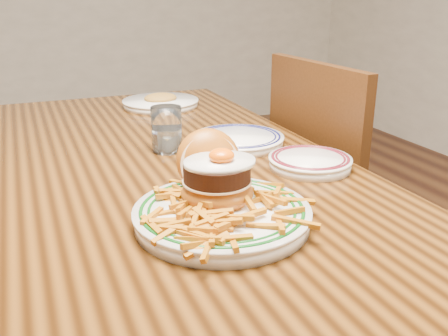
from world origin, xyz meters
name	(u,v)px	position (x,y,z in m)	size (l,w,h in m)	color
table	(161,192)	(0.00, 0.00, 0.66)	(0.85, 1.60, 0.75)	black
chair_right	(342,201)	(0.61, 0.06, 0.51)	(0.47, 0.47, 0.95)	#3C1F0C
main_plate	(220,199)	(0.01, -0.37, 0.79)	(0.32, 0.33, 0.15)	white
side_plate	(310,161)	(0.31, -0.20, 0.77)	(0.19, 0.19, 0.03)	white
rear_plate	(238,139)	(0.23, 0.04, 0.77)	(0.25, 0.25, 0.03)	white
water_glass	(167,132)	(0.04, 0.05, 0.80)	(0.08, 0.08, 0.12)	white
far_plate	(161,102)	(0.16, 0.55, 0.77)	(0.27, 0.27, 0.05)	white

